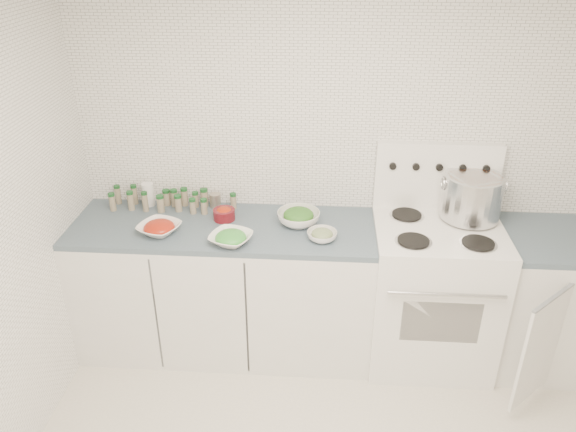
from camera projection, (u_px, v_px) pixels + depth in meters
The scene contains 13 objects.
room_walls at pixel (383, 231), 2.01m from camera, with size 3.54×3.04×2.52m.
counter_left at pixel (226, 287), 3.62m from camera, with size 1.85×0.62×0.90m.
stove at pixel (432, 289), 3.52m from camera, with size 0.76×0.70×1.36m.
counter_right at pixel (565, 301), 3.49m from camera, with size 0.89×0.90×0.90m.
stock_pot at pixel (472, 195), 3.35m from camera, with size 0.37×0.35×0.27m.
bowl_tomato at pixel (159, 228), 3.32m from camera, with size 0.31×0.31×0.08m.
bowl_snowpea at pixel (231, 238), 3.21m from camera, with size 0.30×0.30×0.08m.
bowl_broccoli at pixel (299, 217), 3.41m from camera, with size 0.32×0.32×0.10m.
bowl_zucchini at pixel (322, 235), 3.24m from camera, with size 0.18×0.18×0.07m.
bowl_pepper at pixel (224, 214), 3.47m from camera, with size 0.13×0.13×0.08m.
salt_canister at pixel (148, 194), 3.63m from camera, with size 0.08×0.08×0.15m, color white.
tin_can at pixel (215, 200), 3.62m from camera, with size 0.07×0.07×0.09m, color #A19688.
spice_cluster at pixel (168, 200), 3.59m from camera, with size 0.81×0.15×0.13m.
Camera 1 is at (-0.22, -1.77, 2.54)m, focal length 35.00 mm.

